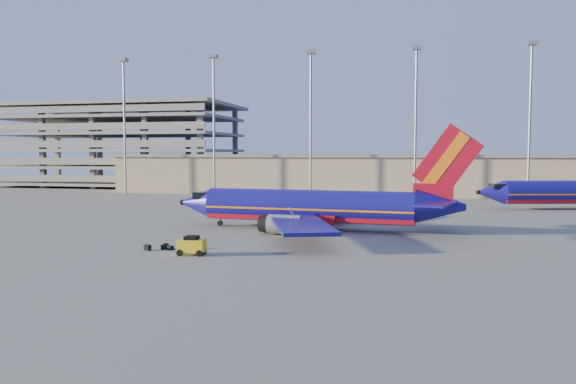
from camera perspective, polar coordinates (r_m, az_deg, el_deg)
name	(u,v)px	position (r m, az deg, el deg)	size (l,w,h in m)	color
ground	(280,230)	(64.82, -0.81, -3.83)	(220.00, 220.00, 0.00)	slate
terminal_building	(391,174)	(120.59, 10.39, 1.79)	(122.00, 16.00, 8.50)	tan
parking_garage	(120,142)	(156.78, -16.70, 4.89)	(62.00, 32.00, 21.40)	slate
light_mast_row	(362,107)	(109.22, 7.55, 8.54)	(101.60, 1.60, 28.65)	gray
aircraft_main	(316,208)	(64.50, 2.81, -1.59)	(35.44, 34.00, 12.00)	navy
baggage_tug	(192,245)	(49.40, -9.76, -5.34)	(2.42, 1.57, 1.67)	yellow
luggage_pile	(168,247)	(52.74, -12.10, -5.48)	(3.88, 2.23, 0.54)	black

